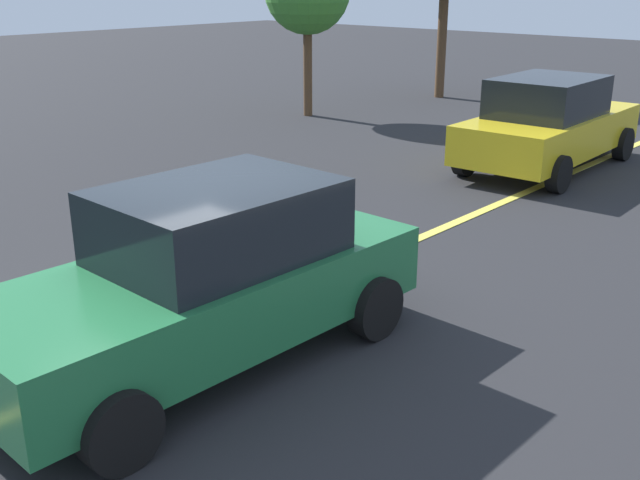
% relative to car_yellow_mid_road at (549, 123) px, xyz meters
% --- Properties ---
extents(ground_plane, '(80.00, 80.00, 0.00)m').
position_rel_car_yellow_mid_road_xyz_m(ground_plane, '(-8.85, -0.55, -0.85)').
color(ground_plane, '#262628').
extents(lane_marking_centre, '(28.00, 0.16, 0.01)m').
position_rel_car_yellow_mid_road_xyz_m(lane_marking_centre, '(-5.85, -0.55, -0.84)').
color(lane_marking_centre, '#E0D14C').
extents(car_yellow_mid_road, '(4.57, 2.11, 1.71)m').
position_rel_car_yellow_mid_road_xyz_m(car_yellow_mid_road, '(0.00, 0.00, 0.00)').
color(car_yellow_mid_road, gold).
rests_on(car_yellow_mid_road, ground_plane).
extents(car_green_near_curb, '(4.34, 2.01, 1.67)m').
position_rel_car_yellow_mid_road_xyz_m(car_green_near_curb, '(-9.05, -1.03, -0.02)').
color(car_green_near_curb, '#236B3D').
rests_on(car_green_near_curb, ground_plane).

